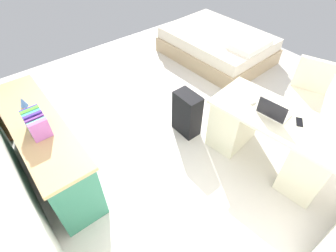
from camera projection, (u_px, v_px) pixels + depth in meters
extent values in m
plane|color=beige|center=(194.00, 117.00, 3.89)|extent=(5.62, 5.62, 0.00)
cube|color=beige|center=(279.00, 117.00, 2.84)|extent=(1.52, 0.85, 0.04)
cube|color=beige|center=(311.00, 164.00, 2.85)|extent=(0.48, 0.64, 0.70)
cube|color=beige|center=(234.00, 120.00, 3.34)|extent=(0.48, 0.64, 0.70)
cylinder|color=black|center=(292.00, 124.00, 3.77)|extent=(0.52, 0.52, 0.04)
cylinder|color=black|center=(297.00, 114.00, 3.63)|extent=(0.06, 0.06, 0.42)
cube|color=beige|center=(303.00, 99.00, 3.46)|extent=(0.60, 0.60, 0.08)
cube|color=beige|center=(314.00, 75.00, 3.40)|extent=(0.43, 0.21, 0.44)
cube|color=#2D7056|center=(48.00, 149.00, 2.96)|extent=(1.76, 0.44, 0.76)
cube|color=tan|center=(35.00, 124.00, 2.68)|extent=(1.80, 0.48, 0.04)
cube|color=#275F49|center=(86.00, 171.00, 2.96)|extent=(0.67, 0.01, 0.27)
cube|color=#275F49|center=(58.00, 131.00, 3.40)|extent=(0.67, 0.01, 0.27)
cube|color=tan|center=(216.00, 50.00, 5.02)|extent=(1.97, 1.50, 0.28)
cube|color=silver|center=(218.00, 38.00, 4.86)|extent=(1.91, 1.44, 0.20)
cube|color=white|center=(249.00, 44.00, 4.39)|extent=(0.52, 0.71, 0.10)
cube|color=black|center=(187.00, 114.00, 3.49)|extent=(0.36, 0.22, 0.62)
cube|color=silver|center=(274.00, 113.00, 2.85)|extent=(0.34, 0.26, 0.02)
cube|color=black|center=(272.00, 110.00, 2.72)|extent=(0.31, 0.05, 0.19)
ellipsoid|color=white|center=(253.00, 102.00, 2.97)|extent=(0.07, 0.11, 0.03)
cube|color=black|center=(299.00, 122.00, 2.75)|extent=(0.13, 0.15, 0.01)
cylinder|color=silver|center=(333.00, 142.00, 2.55)|extent=(0.11, 0.11, 0.01)
cube|color=#B160B3|center=(41.00, 130.00, 2.44)|extent=(0.04, 0.17, 0.21)
cube|color=#4FA995|center=(40.00, 128.00, 2.46)|extent=(0.03, 0.17, 0.20)
cube|color=#773A9C|center=(38.00, 126.00, 2.48)|extent=(0.02, 0.17, 0.21)
cube|color=#422D98|center=(36.00, 123.00, 2.50)|extent=(0.03, 0.17, 0.22)
cube|color=#40ACB4|center=(35.00, 121.00, 2.52)|extent=(0.04, 0.17, 0.21)
cube|color=green|center=(33.00, 118.00, 2.54)|extent=(0.04, 0.17, 0.22)
cube|color=#2D229B|center=(32.00, 117.00, 2.57)|extent=(0.04, 0.17, 0.21)
cone|color=#4C7FBF|center=(23.00, 102.00, 2.81)|extent=(0.08, 0.08, 0.11)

